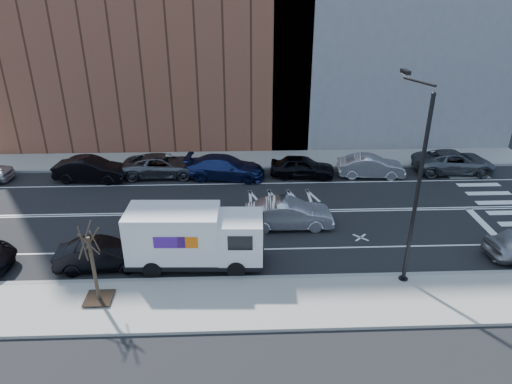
{
  "coord_description": "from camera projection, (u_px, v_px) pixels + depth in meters",
  "views": [
    {
      "loc": [
        -0.66,
        -24.95,
        13.06
      ],
      "look_at": [
        0.29,
        -0.08,
        1.4
      ],
      "focal_mm": 32.0,
      "sensor_mm": 36.0,
      "label": 1
    }
  ],
  "objects": [
    {
      "name": "far_parked_c",
      "position": [
        162.0,
        165.0,
        33.06
      ],
      "size": [
        5.64,
        2.63,
        1.56
      ],
      "primitive_type": "imported",
      "rotation": [
        0.0,
        0.0,
        1.58
      ],
      "color": "#515359",
      "rests_on": "ground"
    },
    {
      "name": "far_parked_b",
      "position": [
        91.0,
        169.0,
        32.22
      ],
      "size": [
        5.23,
        2.29,
        1.67
      ],
      "primitive_type": "imported",
      "rotation": [
        0.0,
        0.0,
        1.47
      ],
      "color": "black",
      "rests_on": "ground"
    },
    {
      "name": "fedex_van",
      "position": [
        194.0,
        237.0,
        22.29
      ],
      "size": [
        6.79,
        2.59,
        3.06
      ],
      "rotation": [
        0.0,
        0.0,
        -0.04
      ],
      "color": "black",
      "rests_on": "ground"
    },
    {
      "name": "road_markings",
      "position": [
        251.0,
        212.0,
        28.14
      ],
      "size": [
        40.0,
        8.6,
        0.01
      ],
      "primitive_type": null,
      "color": "white",
      "rests_on": "ground"
    },
    {
      "name": "sidewalk_near",
      "position": [
        257.0,
        303.0,
        20.14
      ],
      "size": [
        44.0,
        3.6,
        0.15
      ],
      "primitive_type": "cube",
      "color": "gray",
      "rests_on": "ground"
    },
    {
      "name": "crosswalk",
      "position": [
        505.0,
        207.0,
        28.69
      ],
      "size": [
        3.0,
        14.0,
        0.01
      ],
      "primitive_type": null,
      "color": "white",
      "rests_on": "ground"
    },
    {
      "name": "near_parked_rear_a",
      "position": [
        102.0,
        255.0,
        22.44
      ],
      "size": [
        4.55,
        1.82,
        1.47
      ],
      "primitive_type": "imported",
      "rotation": [
        0.0,
        0.0,
        1.63
      ],
      "color": "black",
      "rests_on": "ground"
    },
    {
      "name": "bldg_brick",
      "position": [
        148.0,
        7.0,
        37.31
      ],
      "size": [
        26.0,
        10.0,
        22.0
      ],
      "primitive_type": "cube",
      "color": "brown",
      "rests_on": "ground"
    },
    {
      "name": "streetlight",
      "position": [
        415.0,
        180.0,
        19.97
      ],
      "size": [
        0.44,
        4.02,
        9.34
      ],
      "color": "black",
      "rests_on": "ground"
    },
    {
      "name": "ground",
      "position": [
        251.0,
        212.0,
        28.14
      ],
      "size": [
        120.0,
        120.0,
        0.0
      ],
      "primitive_type": "plane",
      "color": "black",
      "rests_on": "ground"
    },
    {
      "name": "far_parked_g",
      "position": [
        454.0,
        162.0,
        33.63
      ],
      "size": [
        5.9,
        2.8,
        1.62
      ],
      "primitive_type": "imported",
      "rotation": [
        0.0,
        0.0,
        1.55
      ],
      "color": "#4F5257",
      "rests_on": "ground"
    },
    {
      "name": "far_parked_f",
      "position": [
        371.0,
        166.0,
        32.91
      ],
      "size": [
        4.85,
        2.0,
        1.56
      ],
      "primitive_type": "imported",
      "rotation": [
        0.0,
        0.0,
        1.5
      ],
      "color": "#B6B6BB",
      "rests_on": "ground"
    },
    {
      "name": "far_parked_e",
      "position": [
        302.0,
        167.0,
        32.84
      ],
      "size": [
        4.81,
        2.44,
        1.57
      ],
      "primitive_type": "imported",
      "rotation": [
        0.0,
        0.0,
        1.44
      ],
      "color": "black",
      "rests_on": "ground"
    },
    {
      "name": "curb_far",
      "position": [
        249.0,
        168.0,
        34.44
      ],
      "size": [
        44.0,
        0.25,
        0.17
      ],
      "primitive_type": "cube",
      "color": "gray",
      "rests_on": "ground"
    },
    {
      "name": "street_tree",
      "position": [
        95.0,
        275.0,
        19.68
      ],
      "size": [
        1.2,
        1.2,
        3.75
      ],
      "color": "black",
      "rests_on": "ground"
    },
    {
      "name": "far_parked_d",
      "position": [
        225.0,
        167.0,
        32.63
      ],
      "size": [
        5.92,
        3.05,
        1.64
      ],
      "primitive_type": "imported",
      "rotation": [
        0.0,
        0.0,
        1.44
      ],
      "color": "navy",
      "rests_on": "ground"
    },
    {
      "name": "sidewalk_far",
      "position": [
        248.0,
        160.0,
        36.07
      ],
      "size": [
        44.0,
        3.6,
        0.15
      ],
      "primitive_type": "cube",
      "color": "gray",
      "rests_on": "ground"
    },
    {
      "name": "curb_near",
      "position": [
        255.0,
        278.0,
        21.77
      ],
      "size": [
        44.0,
        0.25,
        0.17
      ],
      "primitive_type": "cube",
      "color": "gray",
      "rests_on": "ground"
    },
    {
      "name": "driving_sedan",
      "position": [
        289.0,
        214.0,
        26.14
      ],
      "size": [
        5.04,
        1.8,
        1.65
      ],
      "primitive_type": "imported",
      "rotation": [
        0.0,
        0.0,
        1.58
      ],
      "color": "#B3B2B8",
      "rests_on": "ground"
    }
  ]
}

